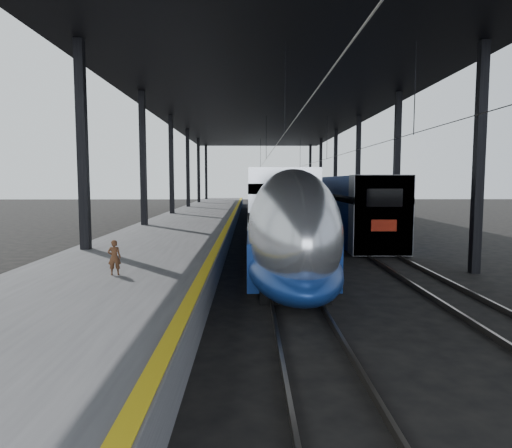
{
  "coord_description": "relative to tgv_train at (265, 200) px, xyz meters",
  "views": [
    {
      "loc": [
        0.64,
        -12.82,
        3.65
      ],
      "look_at": [
        0.88,
        4.75,
        2.0
      ],
      "focal_mm": 32.0,
      "sensor_mm": 36.0,
      "label": 1
    }
  ],
  "objects": [
    {
      "name": "ground",
      "position": [
        -2.0,
        -29.12,
        -1.96
      ],
      "size": [
        160.0,
        160.0,
        0.0
      ],
      "primitive_type": "plane",
      "color": "black",
      "rests_on": "ground"
    },
    {
      "name": "platform",
      "position": [
        -5.5,
        -9.12,
        -1.46
      ],
      "size": [
        6.0,
        80.0,
        1.0
      ],
      "primitive_type": "cube",
      "color": "#4C4C4F",
      "rests_on": "ground"
    },
    {
      "name": "yellow_strip",
      "position": [
        -2.7,
        -9.12,
        -0.95
      ],
      "size": [
        0.3,
        80.0,
        0.01
      ],
      "primitive_type": "cube",
      "color": "yellow",
      "rests_on": "platform"
    },
    {
      "name": "rails",
      "position": [
        2.5,
        -9.12,
        -1.88
      ],
      "size": [
        6.52,
        80.0,
        0.16
      ],
      "color": "slate",
      "rests_on": "ground"
    },
    {
      "name": "canopy",
      "position": [
        -0.1,
        -9.12,
        7.16
      ],
      "size": [
        18.0,
        75.0,
        9.47
      ],
      "color": "black",
      "rests_on": "ground"
    },
    {
      "name": "tgv_train",
      "position": [
        0.0,
        0.0,
        0.0
      ],
      "size": [
        2.92,
        65.2,
        4.18
      ],
      "color": "#B0B3B8",
      "rests_on": "ground"
    },
    {
      "name": "second_train",
      "position": [
        5.0,
        6.78,
        0.05
      ],
      "size": [
        2.87,
        56.05,
        3.96
      ],
      "color": "navy",
      "rests_on": "ground"
    },
    {
      "name": "child",
      "position": [
        -5.19,
        -29.15,
        -0.45
      ],
      "size": [
        0.4,
        0.29,
        1.01
      ],
      "primitive_type": "imported",
      "rotation": [
        0.0,
        0.0,
        3.29
      ],
      "color": "#512F1B",
      "rests_on": "platform"
    }
  ]
}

